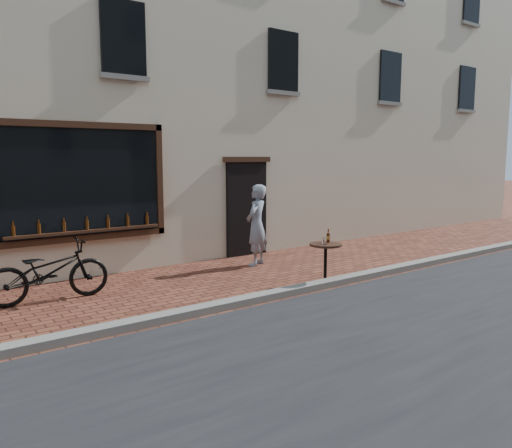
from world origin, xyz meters
TOP-DOWN VIEW (x-y plane):
  - ground at (0.00, 0.00)m, footprint 90.00×90.00m
  - kerb at (0.00, 0.20)m, footprint 90.00×0.25m
  - shop_building at (0.00, 6.50)m, footprint 28.00×6.20m
  - cargo_bicycle at (-2.94, 2.23)m, footprint 2.26×0.75m
  - bistro_table at (1.44, 0.35)m, footprint 0.59×0.59m
  - pedestrian at (1.41, 2.42)m, footprint 0.76×0.68m

SIDE VIEW (x-z plane):
  - ground at x=0.00m, z-range 0.00..0.00m
  - kerb at x=0.00m, z-range 0.00..0.12m
  - cargo_bicycle at x=-2.94m, z-range -0.02..1.04m
  - bistro_table at x=1.44m, z-range 0.03..1.04m
  - pedestrian at x=1.41m, z-range 0.00..1.74m
  - shop_building at x=0.00m, z-range 0.00..10.00m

